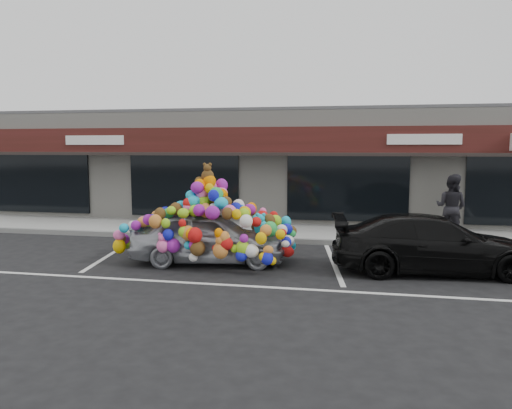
% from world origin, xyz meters
% --- Properties ---
extents(ground, '(90.00, 90.00, 0.00)m').
position_xyz_m(ground, '(0.00, 0.00, 0.00)').
color(ground, black).
rests_on(ground, ground).
extents(shop_building, '(24.00, 7.20, 4.31)m').
position_xyz_m(shop_building, '(0.00, 8.44, 2.16)').
color(shop_building, beige).
rests_on(shop_building, ground).
extents(sidewalk, '(26.00, 3.00, 0.15)m').
position_xyz_m(sidewalk, '(0.00, 4.00, 0.07)').
color(sidewalk, '#959690').
rests_on(sidewalk, ground).
extents(kerb, '(26.00, 0.18, 0.16)m').
position_xyz_m(kerb, '(0.00, 2.50, 0.07)').
color(kerb, slate).
rests_on(kerb, ground).
extents(parking_stripe_left, '(0.73, 4.37, 0.01)m').
position_xyz_m(parking_stripe_left, '(-3.20, 0.20, 0.00)').
color(parking_stripe_left, silver).
rests_on(parking_stripe_left, ground).
extents(parking_stripe_mid, '(0.73, 4.37, 0.01)m').
position_xyz_m(parking_stripe_mid, '(2.80, 0.20, 0.00)').
color(parking_stripe_mid, silver).
rests_on(parking_stripe_mid, ground).
extents(lane_line, '(14.00, 0.12, 0.01)m').
position_xyz_m(lane_line, '(2.00, -2.30, 0.00)').
color(lane_line, silver).
rests_on(lane_line, ground).
extents(toy_car, '(2.83, 4.36, 2.41)m').
position_xyz_m(toy_car, '(-0.26, -0.42, 0.82)').
color(toy_car, '#A2A8AC').
rests_on(toy_car, ground).
extents(black_sedan, '(2.31, 4.78, 1.34)m').
position_xyz_m(black_sedan, '(5.09, -0.30, 0.67)').
color(black_sedan, black).
rests_on(black_sedan, ground).
extents(pedestrian_a, '(0.81, 0.81, 1.90)m').
position_xyz_m(pedestrian_a, '(6.33, 4.37, 1.10)').
color(pedestrian_a, black).
rests_on(pedestrian_a, sidewalk).
extents(pedestrian_b, '(1.16, 1.08, 1.90)m').
position_xyz_m(pedestrian_b, '(6.13, 3.51, 1.10)').
color(pedestrian_b, black).
rests_on(pedestrian_b, sidewalk).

